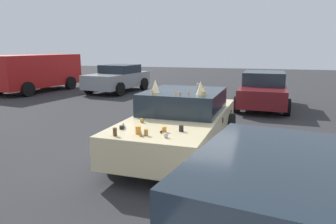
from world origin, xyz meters
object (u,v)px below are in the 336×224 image
object	(u,v)px
parked_sedan_far_right	(118,78)
art_car_decorated	(181,121)
parked_van_near_right	(36,71)
parked_sedan_row_back_far	(263,90)

from	to	relation	value
parked_sedan_far_right	art_car_decorated	bearing A→B (deg)	41.00
parked_van_near_right	parked_sedan_row_back_far	xyz separation A→B (m)	(-1.44, -11.72, -0.41)
art_car_decorated	parked_sedan_far_right	distance (m)	10.26
parked_van_near_right	art_car_decorated	bearing A→B (deg)	-118.83
parked_sedan_far_right	parked_sedan_row_back_far	distance (m)	7.88
art_car_decorated	parked_sedan_row_back_far	distance (m)	6.29
art_car_decorated	parked_sedan_far_right	bearing A→B (deg)	-144.63
parked_sedan_far_right	parked_sedan_row_back_far	xyz separation A→B (m)	(-2.58, -7.45, -0.03)
art_car_decorated	parked_van_near_right	world-z (taller)	parked_van_near_right
parked_van_near_right	parked_sedan_row_back_far	bearing A→B (deg)	-88.76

